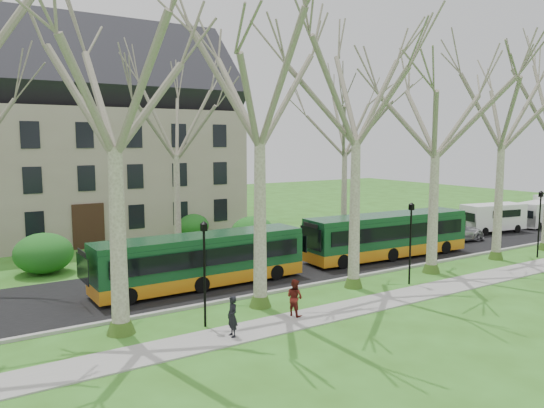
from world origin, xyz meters
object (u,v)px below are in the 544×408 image
at_px(van_a, 493,218).
at_px(pedestrian_b, 295,297).
at_px(sedan, 452,231).
at_px(pedestrian_a, 232,316).
at_px(van_b, 538,214).
at_px(bus_lead, 202,260).
at_px(bus_follow, 388,235).

distance_m(van_a, pedestrian_b, 27.16).
xyz_separation_m(sedan, pedestrian_b, (-19.90, -7.57, 0.04)).
height_order(sedan, pedestrian_a, pedestrian_a).
bearing_deg(van_b, pedestrian_b, -173.61).
height_order(bus_lead, pedestrian_a, bus_lead).
distance_m(bus_follow, sedan, 8.27).
distance_m(bus_lead, van_a, 27.30).
distance_m(bus_lead, pedestrian_a, 7.47).
height_order(bus_follow, pedestrian_b, bus_follow).
xyz_separation_m(bus_lead, van_a, (27.24, 1.83, -0.23)).
bearing_deg(bus_lead, van_b, 2.35).
height_order(sedan, van_a, van_a).
distance_m(van_a, pedestrian_a, 30.67).
height_order(van_b, pedestrian_b, van_b).
xyz_separation_m(van_b, pedestrian_b, (-31.96, -8.02, -0.29)).
bearing_deg(van_b, bus_lead, 175.02).
relative_size(van_a, pedestrian_b, 3.35).
xyz_separation_m(bus_follow, van_b, (20.18, 1.79, -0.37)).
bearing_deg(sedan, pedestrian_b, 116.89).
relative_size(bus_follow, sedan, 2.20).
bearing_deg(pedestrian_b, bus_lead, -2.12).
bearing_deg(van_a, bus_lead, -166.04).
height_order(sedan, pedestrian_b, pedestrian_b).
distance_m(pedestrian_a, pedestrian_b, 3.53).
bearing_deg(pedestrian_a, sedan, 112.89).
xyz_separation_m(van_a, pedestrian_a, (-29.32, -8.98, -0.38)).
bearing_deg(sedan, van_a, -77.26).
relative_size(bus_follow, pedestrian_a, 7.32).
distance_m(bus_lead, bus_follow, 13.15).
relative_size(sedan, pedestrian_b, 3.29).
xyz_separation_m(bus_follow, pedestrian_b, (-11.77, -6.23, -0.66)).
bearing_deg(pedestrian_a, van_b, 107.22).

